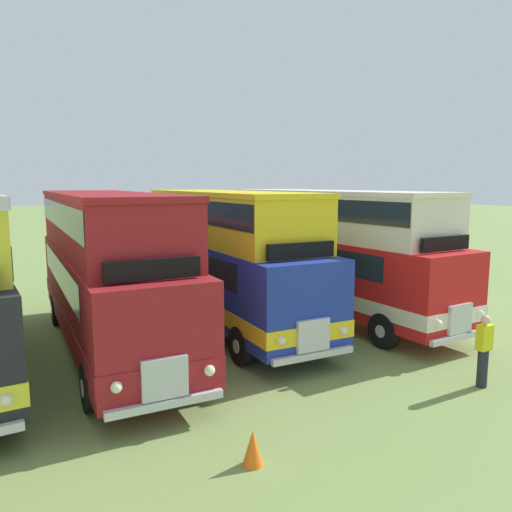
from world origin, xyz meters
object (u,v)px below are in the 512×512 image
bus_eighth_in_row (333,247)px  cone_mid_row (253,448)px  bus_sixth_in_row (107,265)px  bus_seventh_in_row (228,253)px  marshal_person (484,350)px

bus_eighth_in_row → cone_mid_row: 10.45m
bus_sixth_in_row → bus_seventh_in_row: (3.98, 0.45, -0.00)m
bus_eighth_in_row → marshal_person: 7.20m
bus_sixth_in_row → bus_seventh_in_row: 4.00m
bus_seventh_in_row → bus_eighth_in_row: size_ratio=0.94×
bus_seventh_in_row → marshal_person: bus_seventh_in_row is taller
bus_sixth_in_row → cone_mid_row: (0.77, -7.25, -2.16)m
bus_seventh_in_row → cone_mid_row: (-3.21, -7.70, -2.15)m
marshal_person → bus_seventh_in_row: bearing=112.7°
bus_seventh_in_row → bus_eighth_in_row: same height
bus_eighth_in_row → cone_mid_row: bus_eighth_in_row is taller
bus_eighth_in_row → cone_mid_row: size_ratio=17.06×
bus_eighth_in_row → marshal_person: (-0.89, -6.97, -1.58)m
marshal_person → bus_eighth_in_row: bearing=82.8°
bus_seventh_in_row → marshal_person: size_ratio=5.82×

